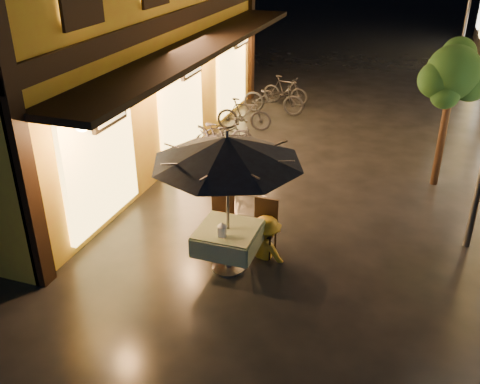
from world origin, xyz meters
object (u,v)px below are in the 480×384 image
at_px(table_lantern, 222,229).
at_px(person_yellow, 266,218).
at_px(patio_umbrella, 227,150).
at_px(cafe_table, 228,238).
at_px(bicycle_0, 219,154).
at_px(person_orange, 218,213).

relative_size(table_lantern, person_yellow, 0.17).
relative_size(patio_umbrella, person_yellow, 1.68).
bearing_deg(patio_umbrella, person_yellow, 51.39).
bearing_deg(cafe_table, patio_umbrella, 90.00).
bearing_deg(table_lantern, bicycle_0, 111.86).
bearing_deg(patio_umbrella, cafe_table, -90.00).
bearing_deg(table_lantern, patio_umbrella, 90.00).
height_order(cafe_table, table_lantern, table_lantern).
xyz_separation_m(patio_umbrella, table_lantern, (0.00, -0.26, -1.23)).
distance_m(cafe_table, person_yellow, 0.77).
relative_size(person_yellow, bicycle_0, 0.78).
height_order(patio_umbrella, table_lantern, patio_umbrella).
distance_m(person_yellow, bicycle_0, 3.49).
relative_size(table_lantern, bicycle_0, 0.13).
relative_size(cafe_table, table_lantern, 3.96).
height_order(person_orange, bicycle_0, person_orange).
distance_m(patio_umbrella, bicycle_0, 4.12).
bearing_deg(person_yellow, person_orange, 19.67).
bearing_deg(table_lantern, person_yellow, 60.97).
relative_size(cafe_table, patio_umbrella, 0.40).
relative_size(cafe_table, person_orange, 0.68).
relative_size(cafe_table, person_yellow, 0.68).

